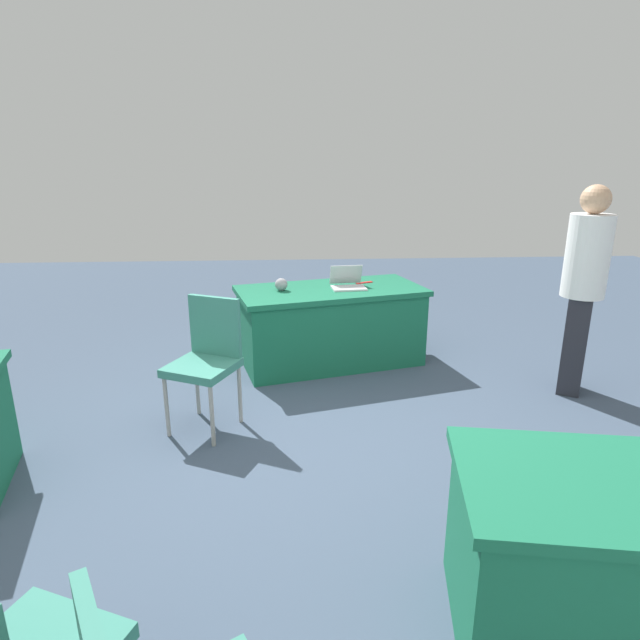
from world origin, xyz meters
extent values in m
plane|color=#3D4C60|center=(0.00, 0.00, 0.00)|extent=(14.40, 14.40, 0.00)
cube|color=#196647|center=(-0.33, -1.56, 0.72)|extent=(1.91, 1.24, 0.05)
cube|color=#196647|center=(-0.33, -1.56, 0.35)|extent=(1.84, 1.19, 0.70)
cylinder|color=#9E9993|center=(0.62, 0.01, 0.23)|extent=(0.03, 0.03, 0.46)
cylinder|color=#9E9993|center=(0.96, -0.15, 0.23)|extent=(0.03, 0.03, 0.46)
cylinder|color=#9E9993|center=(0.46, -0.33, 0.23)|extent=(0.03, 0.03, 0.46)
cylinder|color=#9E9993|center=(0.80, -0.50, 0.23)|extent=(0.03, 0.03, 0.46)
cube|color=#387F70|center=(0.71, -0.24, 0.49)|extent=(0.59, 0.59, 0.06)
cube|color=#387F70|center=(0.62, -0.42, 0.75)|extent=(0.39, 0.21, 0.45)
cube|color=#26262D|center=(-2.34, -0.73, 0.42)|extent=(0.30, 0.33, 0.85)
cylinder|color=white|center=(-2.34, -0.73, 1.18)|extent=(0.46, 0.46, 0.67)
sphere|color=tan|center=(-2.34, -0.73, 1.63)|extent=(0.23, 0.23, 0.23)
cube|color=silver|center=(-0.50, -1.53, 0.76)|extent=(0.34, 0.25, 0.02)
cube|color=#B7B7BC|center=(-0.49, -1.67, 0.86)|extent=(0.32, 0.10, 0.19)
sphere|color=gray|center=(0.14, -1.50, 0.81)|extent=(0.12, 0.12, 0.12)
cube|color=red|center=(-0.69, -1.77, 0.75)|extent=(0.18, 0.10, 0.01)
camera|label=1|loc=(0.08, 3.34, 1.92)|focal=29.55mm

